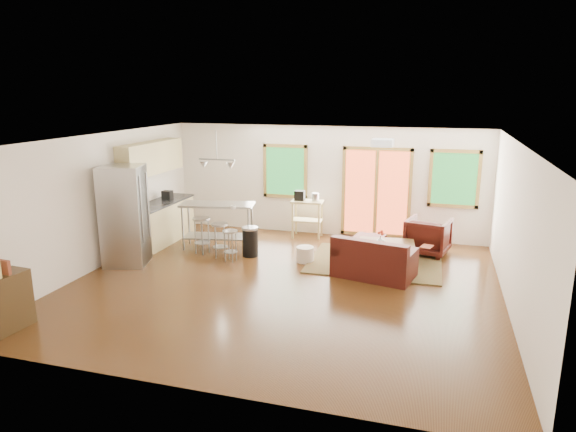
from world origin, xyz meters
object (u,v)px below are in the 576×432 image
(ottoman, at_px, (369,245))
(coffee_table, at_px, (386,245))
(kitchen_cart, at_px, (306,206))
(island, at_px, (218,218))
(armchair, at_px, (428,234))
(loveseat, at_px, (373,261))
(rug, at_px, (375,262))
(refrigerator, at_px, (125,216))

(ottoman, bearing_deg, coffee_table, -46.52)
(ottoman, distance_m, kitchen_cart, 1.95)
(coffee_table, xyz_separation_m, island, (-3.67, -0.02, 0.32))
(armchair, distance_m, kitchen_cart, 2.88)
(loveseat, relative_size, coffee_table, 1.39)
(rug, xyz_separation_m, kitchen_cart, (-1.81, 1.45, 0.75))
(armchair, distance_m, ottoman, 1.28)
(ottoman, distance_m, refrigerator, 5.03)
(coffee_table, relative_size, refrigerator, 0.58)
(refrigerator, height_order, kitchen_cart, refrigerator)
(loveseat, bearing_deg, island, 178.62)
(rug, xyz_separation_m, armchair, (1.00, 0.90, 0.42))
(coffee_table, bearing_deg, island, -179.63)
(armchair, xyz_separation_m, refrigerator, (-5.77, -2.33, 0.56))
(rug, xyz_separation_m, loveseat, (0.07, -0.82, 0.29))
(loveseat, bearing_deg, kitchen_cart, 142.06)
(rug, xyz_separation_m, coffee_table, (0.21, 0.08, 0.36))
(kitchen_cart, bearing_deg, armchair, -11.13)
(rug, bearing_deg, coffee_table, 19.65)
(loveseat, distance_m, kitchen_cart, 2.99)
(armchair, height_order, kitchen_cart, kitchen_cart)
(ottoman, bearing_deg, island, -172.09)
(ottoman, bearing_deg, loveseat, -78.80)
(rug, bearing_deg, refrigerator, -163.28)
(rug, height_order, ottoman, ottoman)
(coffee_table, bearing_deg, loveseat, -99.06)
(ottoman, distance_m, island, 3.33)
(island, bearing_deg, coffee_table, 0.37)
(armchair, height_order, island, island)
(coffee_table, xyz_separation_m, kitchen_cart, (-2.02, 1.38, 0.39))
(armchair, relative_size, island, 0.51)
(island, bearing_deg, armchair, 10.77)
(refrigerator, bearing_deg, loveseat, -9.45)
(loveseat, distance_m, island, 3.65)
(rug, xyz_separation_m, ottoman, (-0.20, 0.50, 0.19))
(coffee_table, relative_size, kitchen_cart, 1.03)
(ottoman, bearing_deg, armchair, 18.31)
(rug, bearing_deg, loveseat, -85.34)
(loveseat, bearing_deg, refrigerator, -160.26)
(rug, distance_m, island, 3.53)
(kitchen_cart, bearing_deg, loveseat, -50.50)
(coffee_table, height_order, ottoman, coffee_table)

